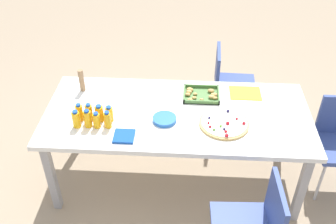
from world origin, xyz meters
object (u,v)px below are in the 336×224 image
paper_folder (245,93)px  snack_tray (201,95)px  juice_bottle_5 (89,113)px  juice_bottle_4 (79,113)px  chair_near_right (254,224)px  chair_far_right (228,81)px  juice_bottle_7 (109,114)px  juice_bottle_2 (97,120)px  napkin_stack (124,136)px  juice_bottle_6 (99,113)px  plate_stack (165,119)px  juice_bottle_0 (76,119)px  juice_bottle_3 (107,120)px  fruit_pizza (224,123)px  juice_bottle_1 (88,119)px  party_table (177,119)px  cardboard_tube (82,80)px

paper_folder → snack_tray: bearing=-170.5°
juice_bottle_5 → snack_tray: juice_bottle_5 is taller
juice_bottle_4 → chair_near_right: bearing=-29.0°
chair_far_right → snack_tray: (-0.29, -0.61, 0.25)m
juice_bottle_7 → juice_bottle_2: bearing=-134.2°
chair_far_right → napkin_stack: chair_far_right is taller
juice_bottle_6 → juice_bottle_7: juice_bottle_6 is taller
juice_bottle_6 → plate_stack: (0.49, 0.02, -0.05)m
juice_bottle_0 → plate_stack: bearing=9.3°
juice_bottle_2 → plate_stack: 0.51m
chair_far_right → juice_bottle_3: bearing=-40.9°
snack_tray → paper_folder: bearing=9.5°
chair_far_right → plate_stack: size_ratio=4.57×
fruit_pizza → napkin_stack: (-0.73, -0.19, -0.00)m
chair_near_right → juice_bottle_7: 1.30m
fruit_pizza → juice_bottle_1: bearing=-175.6°
napkin_stack → party_table: bearing=40.3°
plate_stack → snack_tray: bearing=50.8°
juice_bottle_3 → juice_bottle_4: juice_bottle_4 is taller
napkin_stack → plate_stack: bearing=36.5°
chair_far_right → juice_bottle_5: juice_bottle_5 is taller
juice_bottle_4 → fruit_pizza: juice_bottle_4 is taller
chair_far_right → juice_bottle_4: bearing=-48.7°
chair_near_right → juice_bottle_4: juice_bottle_4 is taller
juice_bottle_0 → juice_bottle_3: 0.23m
fruit_pizza → juice_bottle_7: bearing=-180.0°
cardboard_tube → chair_far_right: bearing=24.4°
paper_folder → juice_bottle_2: bearing=-156.1°
snack_tray → paper_folder: size_ratio=1.13×
snack_tray → fruit_pizza: bearing=-65.0°
juice_bottle_2 → juice_bottle_4: size_ratio=0.88×
paper_folder → juice_bottle_3: bearing=-154.8°
juice_bottle_2 → juice_bottle_5: bearing=133.0°
juice_bottle_4 → juice_bottle_0: bearing=-94.8°
juice_bottle_1 → chair_far_right: bearing=43.0°
juice_bottle_1 → juice_bottle_3: juice_bottle_1 is taller
napkin_stack → fruit_pizza: bearing=14.4°
fruit_pizza → paper_folder: fruit_pizza is taller
chair_near_right → juice_bottle_1: 1.38m
juice_bottle_1 → plate_stack: 0.58m
juice_bottle_1 → cardboard_tube: 0.50m
snack_tray → napkin_stack: 0.79m
chair_far_right → juice_bottle_3: juice_bottle_3 is taller
juice_bottle_3 → snack_tray: (0.70, 0.44, -0.05)m
juice_bottle_2 → cardboard_tube: (-0.22, 0.48, 0.04)m
snack_tray → plate_stack: size_ratio=1.62×
juice_bottle_5 → fruit_pizza: size_ratio=0.40×
juice_bottle_3 → cardboard_tube: 0.56m
chair_near_right → chair_far_right: 1.69m
fruit_pizza → napkin_stack: bearing=-165.6°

